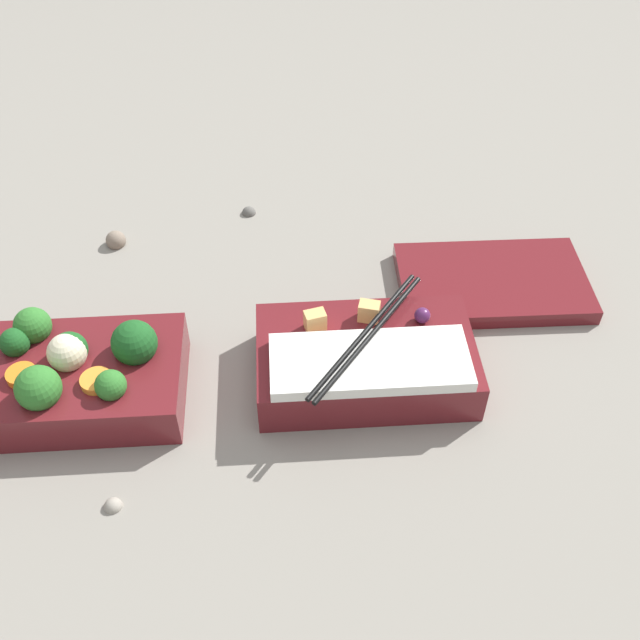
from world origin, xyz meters
The scene contains 7 objects.
ground_plane centered at (0.00, 0.00, 0.00)m, with size 3.00×3.00×0.00m, color gray.
bento_tray_vegetable centered at (-0.14, 0.00, 0.03)m, with size 0.21×0.14×0.08m.
bento_tray_rice centered at (0.15, 0.00, 0.03)m, with size 0.21×0.16×0.07m.
bento_lid centered at (0.30, 0.13, 0.01)m, with size 0.21×0.13×0.02m, color maroon.
pebble_0 centered at (0.03, 0.28, 0.00)m, with size 0.02×0.02×0.02m, color #595651.
pebble_1 centered at (-0.13, 0.23, 0.01)m, with size 0.02×0.02×0.02m, color #7A6B5B.
pebble_2 centered at (-0.09, -0.13, 0.00)m, with size 0.02×0.02×0.02m, color gray.
Camera 1 is at (0.07, -0.48, 0.57)m, focal length 42.00 mm.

